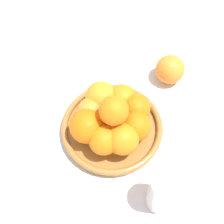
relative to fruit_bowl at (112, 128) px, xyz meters
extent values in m
plane|color=silver|center=(0.00, 0.00, -0.02)|extent=(4.00, 4.00, 0.00)
cylinder|color=#A57238|center=(0.00, 0.00, -0.01)|extent=(0.25, 0.25, 0.02)
torus|color=#A57238|center=(0.00, 0.00, 0.01)|extent=(0.26, 0.26, 0.02)
sphere|color=orange|center=(0.02, -0.06, 0.05)|extent=(0.07, 0.07, 0.07)
sphere|color=orange|center=(0.06, -0.03, 0.05)|extent=(0.07, 0.07, 0.07)
sphere|color=orange|center=(0.06, 0.02, 0.05)|extent=(0.07, 0.07, 0.07)
sphere|color=orange|center=(0.03, 0.06, 0.06)|extent=(0.08, 0.08, 0.08)
sphere|color=orange|center=(-0.02, 0.05, 0.05)|extent=(0.07, 0.07, 0.07)
sphere|color=orange|center=(-0.06, 0.03, 0.06)|extent=(0.08, 0.08, 0.08)
sphere|color=orange|center=(-0.06, -0.02, 0.05)|extent=(0.07, 0.07, 0.07)
sphere|color=orange|center=(-0.03, -0.06, 0.05)|extent=(0.08, 0.08, 0.08)
sphere|color=orange|center=(-0.01, -0.01, 0.11)|extent=(0.07, 0.07, 0.07)
sphere|color=orange|center=(0.23, -0.01, 0.02)|extent=(0.08, 0.08, 0.08)
cylinder|color=white|center=(-0.06, -0.20, 0.05)|extent=(0.07, 0.07, 0.12)
camera|label=1|loc=(-0.28, -0.24, 0.70)|focal=50.00mm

